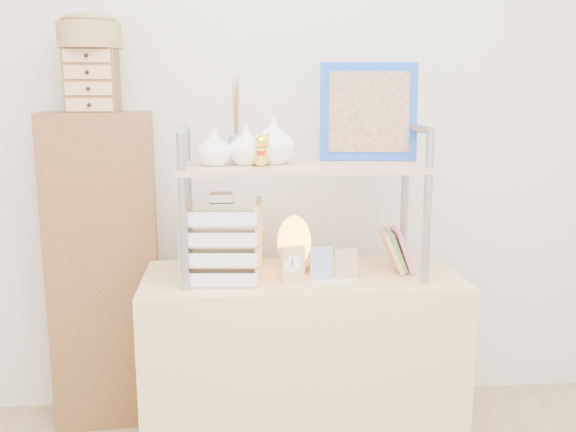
# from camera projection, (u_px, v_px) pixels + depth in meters

# --- Properties ---
(desk) EXTENTS (1.20, 0.50, 0.75)m
(desk) POSITION_uv_depth(u_px,v_px,m) (302.00, 366.00, 2.51)
(desk) COLOR tan
(desk) RESTS_ON ground
(cabinet) EXTENTS (0.47, 0.28, 1.35)m
(cabinet) POSITION_uv_depth(u_px,v_px,m) (104.00, 271.00, 2.74)
(cabinet) COLOR brown
(cabinet) RESTS_ON ground
(hutch) EXTENTS (0.90, 0.34, 0.79)m
(hutch) POSITION_uv_depth(u_px,v_px,m) (294.00, 156.00, 2.36)
(hutch) COLOR gray
(hutch) RESTS_ON desk
(letter_tray) EXTENTS (0.29, 0.27, 0.32)m
(letter_tray) POSITION_uv_depth(u_px,v_px,m) (223.00, 246.00, 2.35)
(letter_tray) COLOR tan
(letter_tray) RESTS_ON desk
(salt_lamp) EXTENTS (0.14, 0.13, 0.22)m
(salt_lamp) POSITION_uv_depth(u_px,v_px,m) (294.00, 243.00, 2.47)
(salt_lamp) COLOR brown
(salt_lamp) RESTS_ON desk
(desk_clock) EXTENTS (0.10, 0.06, 0.13)m
(desk_clock) POSITION_uv_depth(u_px,v_px,m) (292.00, 264.00, 2.35)
(desk_clock) COLOR tan
(desk_clock) RESTS_ON desk
(postcard_stand) EXTENTS (0.18, 0.06, 0.13)m
(postcard_stand) POSITION_uv_depth(u_px,v_px,m) (334.00, 271.00, 2.36)
(postcard_stand) COLOR white
(postcard_stand) RESTS_ON desk
(drawer_chest) EXTENTS (0.20, 0.16, 0.25)m
(drawer_chest) POSITION_uv_depth(u_px,v_px,m) (92.00, 81.00, 2.56)
(drawer_chest) COLOR brown
(drawer_chest) RESTS_ON cabinet
(woven_basket) EXTENTS (0.25, 0.25, 0.10)m
(woven_basket) POSITION_uv_depth(u_px,v_px,m) (89.00, 35.00, 2.53)
(woven_basket) COLOR olive
(woven_basket) RESTS_ON drawer_chest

